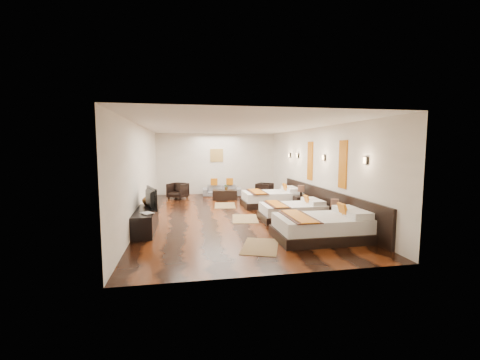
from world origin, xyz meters
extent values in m
cube|color=black|center=(0.00, 0.00, 0.00)|extent=(5.50, 9.50, 0.01)
cube|color=white|center=(0.00, 0.00, 2.80)|extent=(5.50, 9.50, 0.01)
cube|color=silver|center=(0.00, 4.75, 1.40)|extent=(5.50, 0.01, 2.80)
cube|color=silver|center=(-2.75, 0.00, 1.40)|extent=(0.01, 9.50, 2.80)
cube|color=silver|center=(2.75, 0.00, 1.40)|extent=(0.01, 9.50, 2.80)
cube|color=black|center=(2.71, -0.80, 0.45)|extent=(0.08, 6.60, 0.90)
cube|color=black|center=(1.67, -2.95, 0.12)|extent=(2.21, 1.37, 0.23)
cube|color=white|center=(1.67, -2.95, 0.39)|extent=(2.10, 1.26, 0.32)
cube|color=orange|center=(2.20, -2.95, 0.67)|extent=(0.16, 0.34, 0.34)
cube|color=#38190F|center=(1.09, -2.95, 0.56)|extent=(0.58, 1.39, 0.02)
cube|color=orange|center=(1.09, -2.95, 0.57)|extent=(0.40, 1.39, 0.02)
cube|color=black|center=(1.67, -0.95, 0.10)|extent=(1.91, 1.18, 0.20)
cube|color=white|center=(1.67, -0.95, 0.34)|extent=(1.82, 1.09, 0.27)
cube|color=orange|center=(2.12, -0.95, 0.58)|extent=(0.14, 0.29, 0.29)
cube|color=#38190F|center=(1.17, -0.95, 0.48)|extent=(0.50, 1.20, 0.02)
cube|color=orange|center=(1.17, -0.95, 0.50)|extent=(0.35, 1.20, 0.02)
cube|color=black|center=(1.67, 1.25, 0.11)|extent=(2.17, 1.34, 0.23)
cube|color=white|center=(1.67, 1.25, 0.38)|extent=(2.06, 1.24, 0.31)
cube|color=orange|center=(2.19, 1.25, 0.66)|extent=(0.16, 0.33, 0.33)
cube|color=#38190F|center=(1.10, 1.25, 0.55)|extent=(0.57, 1.36, 0.02)
cube|color=orange|center=(1.10, 1.25, 0.56)|extent=(0.39, 1.36, 0.02)
cube|color=black|center=(2.44, -2.06, 0.22)|extent=(0.40, 0.40, 0.44)
cylinder|color=black|center=(2.44, -2.06, 0.53)|extent=(0.07, 0.07, 0.18)
cylinder|color=#3F2619|center=(2.44, -2.06, 0.69)|extent=(0.21, 0.21, 0.19)
cube|color=black|center=(2.44, 0.35, 0.24)|extent=(0.43, 0.43, 0.48)
cylinder|color=black|center=(2.44, 0.35, 0.58)|extent=(0.08, 0.08, 0.19)
cylinder|color=#3F2619|center=(2.44, 0.35, 0.75)|extent=(0.23, 0.23, 0.21)
cube|color=olive|center=(0.11, -3.25, 0.01)|extent=(1.11, 1.38, 0.01)
cube|color=olive|center=(0.29, -0.61, 0.01)|extent=(0.92, 1.30, 0.01)
cube|color=olive|center=(-0.03, 1.64, 0.01)|extent=(0.89, 1.28, 0.01)
cube|color=black|center=(-2.50, -1.50, 0.28)|extent=(0.50, 1.80, 0.55)
imported|color=black|center=(-2.45, -1.32, 0.83)|extent=(0.43, 0.97, 0.56)
imported|color=black|center=(-2.50, -2.02, 0.57)|extent=(0.38, 0.40, 0.03)
imported|color=brown|center=(-2.50, -0.77, 0.73)|extent=(0.37, 0.37, 0.35)
imported|color=slate|center=(0.15, 4.00, 0.24)|extent=(1.74, 0.83, 0.49)
imported|color=black|center=(-1.79, 3.61, 0.33)|extent=(0.98, 0.99, 0.66)
imported|color=black|center=(2.00, 3.51, 0.30)|extent=(0.91, 0.91, 0.60)
cube|color=black|center=(0.15, 2.95, 0.20)|extent=(1.07, 0.65, 0.40)
imported|color=#285E1F|center=(0.22, 3.01, 0.53)|extent=(0.28, 0.25, 0.26)
cube|color=#D86014|center=(2.73, -1.90, 1.70)|extent=(0.04, 0.40, 1.30)
cube|color=#D86014|center=(2.73, 0.30, 1.70)|extent=(0.04, 0.40, 1.30)
cube|color=black|center=(2.71, -3.00, 1.85)|extent=(0.06, 0.12, 0.18)
cube|color=#FFD18C|center=(2.68, -3.00, 1.85)|extent=(0.02, 0.10, 0.14)
cube|color=black|center=(2.71, -0.80, 1.85)|extent=(0.06, 0.12, 0.18)
cube|color=#FFD18C|center=(2.68, -0.80, 1.85)|extent=(0.02, 0.10, 0.14)
cube|color=black|center=(2.71, 1.40, 1.85)|extent=(0.06, 0.12, 0.18)
cube|color=#FFD18C|center=(2.68, 1.40, 1.85)|extent=(0.02, 0.10, 0.14)
cube|color=black|center=(2.71, 2.30, 1.85)|extent=(0.06, 0.12, 0.18)
cube|color=#FFD18C|center=(2.68, 2.30, 1.85)|extent=(0.02, 0.10, 0.14)
cube|color=#AD873F|center=(0.00, 4.73, 1.80)|extent=(0.60, 0.04, 0.60)
camera|label=1|loc=(-1.49, -9.57, 2.15)|focal=23.00mm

